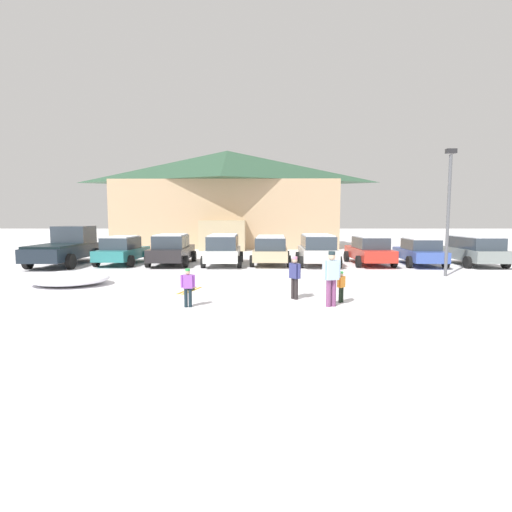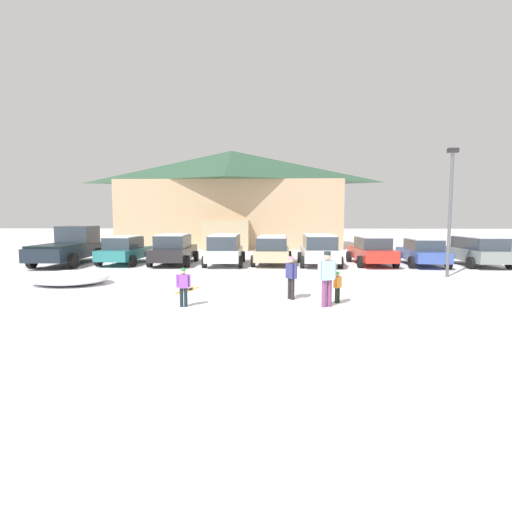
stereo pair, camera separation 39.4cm
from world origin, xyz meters
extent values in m
plane|color=white|center=(0.00, 0.00, 0.00)|extent=(160.00, 160.00, 0.00)
cube|color=tan|center=(-4.07, 26.67, 2.88)|extent=(19.08, 8.13, 5.76)
pyramid|color=#2B4E37|center=(-4.07, 26.67, 7.19)|extent=(19.69, 8.74, 2.84)
cube|color=tan|center=(-4.13, 21.83, 1.20)|extent=(3.62, 1.85, 2.40)
cube|color=#267576|center=(-9.06, 12.65, 0.61)|extent=(2.07, 4.31, 0.58)
cube|color=#2D3842|center=(-9.07, 12.44, 1.22)|extent=(1.71, 2.28, 0.64)
cube|color=white|center=(-9.07, 12.44, 1.57)|extent=(1.60, 2.17, 0.06)
cylinder|color=black|center=(-9.93, 14.02, 0.32)|extent=(0.26, 0.65, 0.64)
cylinder|color=black|center=(-8.01, 13.88, 0.32)|extent=(0.26, 0.65, 0.64)
cylinder|color=black|center=(-10.11, 11.42, 0.32)|extent=(0.26, 0.65, 0.64)
cylinder|color=black|center=(-8.19, 11.29, 0.32)|extent=(0.26, 0.65, 0.64)
cube|color=black|center=(-6.23, 12.59, 0.65)|extent=(1.90, 4.72, 0.66)
cube|color=#2D3842|center=(-6.23, 12.35, 1.32)|extent=(1.66, 2.46, 0.67)
cube|color=white|center=(-6.23, 12.35, 1.68)|extent=(1.55, 2.33, 0.06)
cylinder|color=black|center=(-7.24, 14.04, 0.32)|extent=(0.22, 0.64, 0.64)
cylinder|color=black|center=(-5.23, 14.05, 0.32)|extent=(0.22, 0.64, 0.64)
cylinder|color=black|center=(-7.23, 11.12, 0.32)|extent=(0.22, 0.64, 0.64)
cylinder|color=black|center=(-5.21, 11.14, 0.32)|extent=(0.22, 0.64, 0.64)
cube|color=silver|center=(-3.30, 12.33, 0.63)|extent=(1.80, 4.47, 0.61)
cube|color=#2D3842|center=(-3.30, 12.24, 1.29)|extent=(1.58, 3.40, 0.71)
cube|color=white|center=(-3.30, 12.24, 1.68)|extent=(1.48, 3.23, 0.06)
cylinder|color=black|center=(-4.27, 13.70, 0.32)|extent=(0.22, 0.64, 0.64)
cylinder|color=black|center=(-2.35, 13.72, 0.32)|extent=(0.22, 0.64, 0.64)
cylinder|color=black|center=(-4.25, 10.94, 0.32)|extent=(0.22, 0.64, 0.64)
cylinder|color=black|center=(-2.34, 10.95, 0.32)|extent=(0.22, 0.64, 0.64)
cube|color=tan|center=(-0.63, 12.69, 0.61)|extent=(2.08, 4.63, 0.58)
cube|color=#2D3842|center=(-0.63, 12.60, 1.22)|extent=(1.80, 3.53, 0.65)
cube|color=white|center=(-0.63, 12.60, 1.58)|extent=(1.68, 3.35, 0.06)
cylinder|color=black|center=(-1.55, 14.15, 0.32)|extent=(0.25, 0.65, 0.64)
cylinder|color=black|center=(0.43, 14.04, 0.32)|extent=(0.25, 0.65, 0.64)
cylinder|color=black|center=(-1.69, 11.34, 0.32)|extent=(0.25, 0.65, 0.64)
cylinder|color=black|center=(0.29, 11.23, 0.32)|extent=(0.25, 0.65, 0.64)
cube|color=beige|center=(1.94, 12.12, 0.65)|extent=(1.97, 4.13, 0.65)
cube|color=#2D3842|center=(1.94, 12.04, 1.31)|extent=(1.72, 3.15, 0.68)
cube|color=white|center=(1.94, 12.04, 1.69)|extent=(1.60, 2.99, 0.06)
cylinder|color=black|center=(0.99, 13.42, 0.32)|extent=(0.24, 0.65, 0.64)
cylinder|color=black|center=(2.98, 13.36, 0.32)|extent=(0.24, 0.65, 0.64)
cylinder|color=black|center=(0.91, 10.89, 0.32)|extent=(0.24, 0.65, 0.64)
cylinder|color=black|center=(2.90, 10.83, 0.32)|extent=(0.24, 0.65, 0.64)
cube|color=red|center=(4.92, 12.52, 0.63)|extent=(1.75, 4.58, 0.62)
cube|color=#2D3842|center=(4.92, 12.29, 1.25)|extent=(1.53, 2.38, 0.62)
cube|color=white|center=(4.92, 12.29, 1.59)|extent=(1.43, 2.26, 0.06)
cylinder|color=black|center=(3.98, 13.94, 0.32)|extent=(0.22, 0.64, 0.64)
cylinder|color=black|center=(5.86, 13.94, 0.32)|extent=(0.22, 0.64, 0.64)
cylinder|color=black|center=(3.98, 11.10, 0.32)|extent=(0.22, 0.64, 0.64)
cylinder|color=black|center=(5.86, 11.10, 0.32)|extent=(0.22, 0.64, 0.64)
cube|color=#3651A2|center=(7.63, 12.20, 0.60)|extent=(1.99, 4.43, 0.56)
cube|color=#2D3842|center=(7.61, 11.98, 1.17)|extent=(1.65, 2.34, 0.58)
cube|color=white|center=(7.61, 11.98, 1.50)|extent=(1.54, 2.22, 0.06)
cylinder|color=black|center=(6.78, 13.59, 0.32)|extent=(0.26, 0.65, 0.64)
cylinder|color=black|center=(8.64, 13.48, 0.32)|extent=(0.26, 0.65, 0.64)
cylinder|color=black|center=(6.61, 10.91, 0.32)|extent=(0.26, 0.65, 0.64)
cylinder|color=black|center=(8.48, 10.80, 0.32)|extent=(0.26, 0.65, 0.64)
cube|color=gray|center=(10.60, 12.03, 0.63)|extent=(1.86, 4.14, 0.63)
cube|color=#2D3842|center=(10.60, 11.95, 1.27)|extent=(1.64, 3.14, 0.64)
cube|color=white|center=(10.60, 11.95, 1.61)|extent=(1.53, 2.99, 0.06)
cylinder|color=black|center=(9.60, 13.31, 0.32)|extent=(0.22, 0.64, 0.64)
cylinder|color=black|center=(11.60, 13.31, 0.32)|extent=(0.22, 0.64, 0.64)
cylinder|color=black|center=(9.60, 10.75, 0.32)|extent=(0.22, 0.64, 0.64)
cylinder|color=black|center=(11.59, 10.75, 0.32)|extent=(0.22, 0.64, 0.64)
cube|color=black|center=(-12.13, 12.24, 0.75)|extent=(2.06, 5.90, 0.70)
cube|color=#2D3842|center=(-12.13, 13.42, 1.62)|extent=(1.88, 1.89, 1.05)
cube|color=black|center=(-12.13, 11.21, 1.16)|extent=(2.05, 3.25, 0.12)
cylinder|color=black|center=(-13.23, 14.02, 0.40)|extent=(0.26, 0.80, 0.80)
cylinder|color=black|center=(-11.02, 14.01, 0.40)|extent=(0.26, 0.80, 0.80)
cylinder|color=black|center=(-13.24, 10.48, 0.40)|extent=(0.26, 0.80, 0.80)
cylinder|color=black|center=(-11.03, 10.47, 0.40)|extent=(0.26, 0.80, 0.80)
cylinder|color=#272123|center=(-0.25, 3.01, 0.35)|extent=(0.13, 0.13, 0.69)
cylinder|color=#272123|center=(-0.16, 2.89, 0.35)|extent=(0.13, 0.13, 0.69)
cube|color=navy|center=(-0.20, 2.95, 0.94)|extent=(0.36, 0.39, 0.49)
cylinder|color=navy|center=(-0.33, 3.12, 0.95)|extent=(0.09, 0.09, 0.46)
cylinder|color=navy|center=(-0.07, 2.78, 0.95)|extent=(0.09, 0.09, 0.46)
sphere|color=tan|center=(-0.20, 2.95, 1.27)|extent=(0.18, 0.18, 0.18)
cylinder|color=pink|center=(-0.20, 2.95, 1.36)|extent=(0.17, 0.17, 0.08)
cylinder|color=#713A65|center=(0.87, 1.91, 0.41)|extent=(0.15, 0.15, 0.82)
cylinder|color=#713A65|center=(0.71, 1.84, 0.41)|extent=(0.15, 0.15, 0.82)
cube|color=#A2C0DB|center=(0.79, 1.87, 1.11)|extent=(0.46, 0.37, 0.58)
cylinder|color=#A2C0DB|center=(1.03, 1.97, 1.12)|extent=(0.11, 0.11, 0.55)
cylinder|color=#A2C0DB|center=(0.55, 1.78, 1.12)|extent=(0.11, 0.11, 0.55)
sphere|color=tan|center=(0.79, 1.87, 1.50)|extent=(0.21, 0.21, 0.21)
cylinder|color=#1E2D31|center=(0.79, 1.87, 1.62)|extent=(0.20, 0.20, 0.10)
cylinder|color=black|center=(1.25, 2.46, 0.24)|extent=(0.09, 0.09, 0.49)
cylinder|color=black|center=(1.17, 2.39, 0.24)|extent=(0.09, 0.09, 0.49)
cube|color=orange|center=(1.21, 2.42, 0.66)|extent=(0.27, 0.26, 0.34)
cylinder|color=orange|center=(1.33, 2.52, 0.67)|extent=(0.07, 0.07, 0.33)
cylinder|color=orange|center=(1.10, 2.33, 0.67)|extent=(0.07, 0.07, 0.33)
sphere|color=tan|center=(1.21, 2.42, 0.89)|extent=(0.12, 0.12, 0.12)
cylinder|color=green|center=(1.21, 2.42, 0.96)|extent=(0.12, 0.12, 0.06)
cylinder|color=#16252D|center=(-3.56, 1.78, 0.29)|extent=(0.10, 0.10, 0.57)
cylinder|color=#16252D|center=(-3.44, 1.80, 0.29)|extent=(0.10, 0.10, 0.57)
cube|color=purple|center=(-3.50, 1.79, 0.77)|extent=(0.30, 0.20, 0.40)
cylinder|color=purple|center=(-3.68, 1.76, 0.78)|extent=(0.08, 0.08, 0.38)
cylinder|color=purple|center=(-3.32, 1.81, 0.78)|extent=(0.08, 0.08, 0.38)
sphere|color=tan|center=(-3.50, 1.79, 1.05)|extent=(0.15, 0.15, 0.15)
cylinder|color=green|center=(-3.50, 1.79, 1.13)|extent=(0.14, 0.14, 0.07)
cube|color=gold|center=(-3.81, 4.40, 0.01)|extent=(0.53, 1.43, 0.02)
cube|color=black|center=(-3.79, 4.44, 0.05)|extent=(0.14, 0.22, 0.06)
cube|color=gold|center=(-4.00, 4.46, 0.01)|extent=(0.53, 1.43, 0.02)
cube|color=black|center=(-3.98, 4.50, 0.05)|extent=(0.14, 0.22, 0.06)
cylinder|color=#515459|center=(7.15, 8.01, 2.71)|extent=(0.14, 0.14, 5.43)
cube|color=#232326|center=(7.15, 8.01, 5.58)|extent=(0.44, 0.24, 0.20)
ellipsoid|color=white|center=(-8.89, 5.68, 0.26)|extent=(3.13, 2.50, 0.53)
camera|label=1|loc=(-1.47, -9.94, 2.70)|focal=28.00mm
camera|label=2|loc=(-1.08, -9.94, 2.70)|focal=28.00mm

